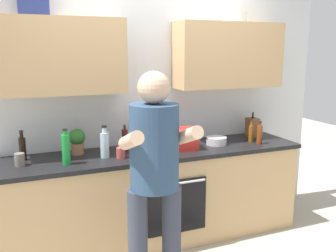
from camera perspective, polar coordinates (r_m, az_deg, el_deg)
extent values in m
plane|color=#B2A893|center=(3.82, -1.49, -16.93)|extent=(12.00, 12.00, 0.00)
cube|color=silver|center=(3.74, -3.53, 2.75)|extent=(4.00, 0.06, 2.50)
cube|color=tan|center=(3.33, -16.56, 10.29)|extent=(1.13, 0.32, 0.65)
cube|color=tan|center=(3.87, 9.32, 10.74)|extent=(1.13, 0.32, 0.65)
cylinder|color=silver|center=(3.91, 10.18, 16.22)|extent=(0.26, 0.26, 0.10)
cube|color=navy|center=(3.34, -20.20, 17.78)|extent=(0.24, 0.20, 0.25)
cube|color=tan|center=(3.63, -1.53, -10.97)|extent=(2.80, 0.60, 0.86)
cube|color=black|center=(3.48, -1.57, -4.12)|extent=(2.84, 0.64, 0.04)
cube|color=black|center=(3.38, 1.46, -12.38)|extent=(0.56, 0.02, 0.50)
cylinder|color=silver|center=(3.28, 1.64, -8.85)|extent=(0.52, 0.02, 0.02)
cylinder|color=#383D4C|center=(2.78, -4.67, -18.34)|extent=(0.14, 0.14, 0.88)
cylinder|color=#383D4C|center=(2.86, 0.55, -17.42)|extent=(0.14, 0.14, 0.88)
cylinder|color=navy|center=(2.53, -2.14, -3.23)|extent=(0.34, 0.34, 0.59)
sphere|color=#D8AD8C|center=(2.46, -2.21, 5.97)|extent=(0.22, 0.22, 0.22)
cylinder|color=#D8AD8C|center=(2.34, -5.76, -2.28)|extent=(0.09, 0.31, 0.19)
cylinder|color=#D8AD8C|center=(2.48, 3.15, -1.46)|extent=(0.09, 0.31, 0.19)
cylinder|color=red|center=(3.47, -3.91, -1.72)|extent=(0.05, 0.05, 0.25)
cylinder|color=red|center=(3.43, -3.95, 0.86)|extent=(0.03, 0.03, 0.06)
cylinder|color=black|center=(3.43, -3.96, 1.48)|extent=(0.03, 0.03, 0.01)
cylinder|color=#471419|center=(3.47, -6.67, -2.17)|extent=(0.06, 0.06, 0.21)
cylinder|color=#471419|center=(3.44, -6.72, -0.25)|extent=(0.02, 0.02, 0.03)
cylinder|color=black|center=(3.44, -6.73, 0.07)|extent=(0.02, 0.02, 0.01)
cylinder|color=#8C4C14|center=(3.89, 12.69, -1.16)|extent=(0.05, 0.05, 0.17)
cylinder|color=#8C4C14|center=(3.86, 12.76, 0.38)|extent=(0.02, 0.02, 0.04)
cylinder|color=black|center=(3.86, 12.78, 0.79)|extent=(0.02, 0.02, 0.01)
cylinder|color=silver|center=(3.28, -9.76, -2.94)|extent=(0.08, 0.08, 0.22)
cylinder|color=silver|center=(3.25, -9.84, -0.64)|extent=(0.04, 0.04, 0.05)
cylinder|color=black|center=(3.24, -9.86, -0.06)|extent=(0.05, 0.05, 0.02)
cylinder|color=olive|center=(3.26, -4.73, -3.21)|extent=(0.07, 0.07, 0.19)
cylinder|color=olive|center=(3.23, -4.77, -1.13)|extent=(0.03, 0.03, 0.06)
cylinder|color=black|center=(3.22, -4.78, -0.53)|extent=(0.03, 0.03, 0.01)
cylinder|color=black|center=(3.39, -21.56, -3.33)|extent=(0.06, 0.06, 0.20)
cylinder|color=black|center=(3.36, -21.72, -1.31)|extent=(0.03, 0.03, 0.05)
cylinder|color=black|center=(3.36, -21.76, -0.77)|extent=(0.03, 0.03, 0.01)
cylinder|color=#198C33|center=(3.15, -15.48, -3.53)|extent=(0.07, 0.07, 0.25)
cylinder|color=#198C33|center=(3.11, -15.62, -1.01)|extent=(0.03, 0.03, 0.03)
cylinder|color=black|center=(3.11, -15.65, -0.57)|extent=(0.04, 0.04, 0.02)
cylinder|color=brown|center=(3.81, 13.97, -1.34)|extent=(0.05, 0.05, 0.18)
cylinder|color=brown|center=(3.79, 14.05, 0.27)|extent=(0.03, 0.03, 0.03)
cylinder|color=black|center=(3.79, 14.06, 0.60)|extent=(0.03, 0.03, 0.01)
cylinder|color=slate|center=(3.25, -21.94, -4.83)|extent=(0.08, 0.08, 0.11)
cylinder|color=#BF4C47|center=(3.25, -7.31, -4.13)|extent=(0.08, 0.08, 0.09)
cylinder|color=white|center=(3.55, -2.06, -2.64)|extent=(0.08, 0.08, 0.10)
cylinder|color=silver|center=(3.72, 7.48, -2.28)|extent=(0.20, 0.20, 0.08)
cube|color=brown|center=(4.13, 12.90, -0.18)|extent=(0.10, 0.14, 0.20)
cylinder|color=black|center=(4.08, 12.97, 1.55)|extent=(0.02, 0.02, 0.06)
cylinder|color=black|center=(4.13, 12.99, 1.67)|extent=(0.02, 0.02, 0.06)
cylinder|color=#9E6647|center=(3.45, -13.80, -3.42)|extent=(0.11, 0.11, 0.10)
sphere|color=#2D6B28|center=(3.42, -13.89, -1.63)|extent=(0.15, 0.15, 0.15)
cube|color=red|center=(3.52, 2.65, -1.96)|extent=(0.24, 0.24, 0.20)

